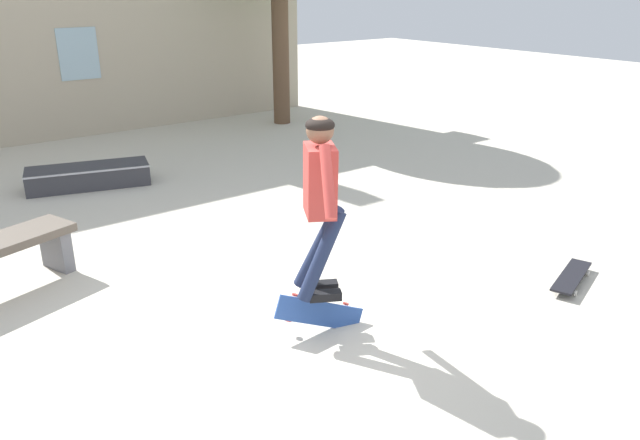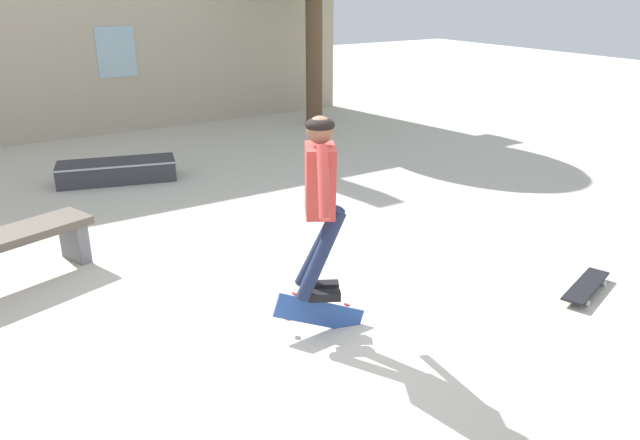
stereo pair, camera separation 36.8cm
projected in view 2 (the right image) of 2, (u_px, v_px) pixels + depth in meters
The scene contains 6 objects.
ground_plane at pixel (300, 326), 5.22m from camera, with size 40.00×40.00×0.00m, color beige.
building_backdrop at pixel (58, 7), 10.84m from camera, with size 11.87×0.52×5.65m.
skate_ledge at pixel (117, 171), 8.95m from camera, with size 1.72×0.98×0.30m.
skater at pixel (320, 192), 4.77m from camera, with size 0.62×1.03×1.47m.
skateboard_flipping at pixel (319, 313), 5.13m from camera, with size 0.76×0.28×0.45m.
skateboard_resting at pixel (586, 286), 5.76m from camera, with size 0.83×0.44×0.08m.
Camera 2 is at (-2.31, -3.93, 2.71)m, focal length 35.00 mm.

